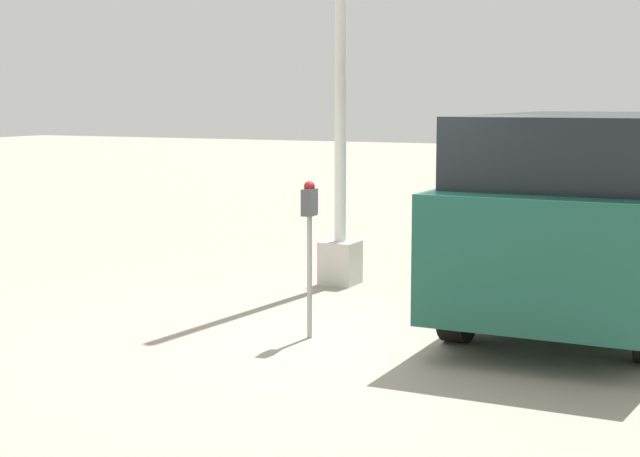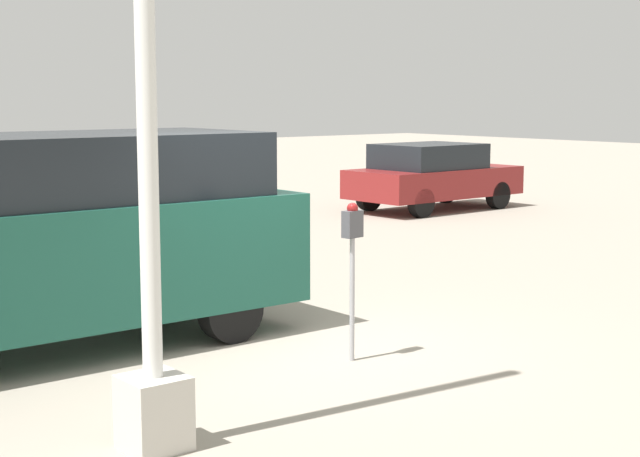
# 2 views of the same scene
# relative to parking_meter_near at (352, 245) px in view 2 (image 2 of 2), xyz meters

# --- Properties ---
(ground_plane) EXTENTS (80.00, 80.00, 0.00)m
(ground_plane) POSITION_rel_parking_meter_near_xyz_m (0.24, -0.65, -1.14)
(ground_plane) COLOR gray
(parking_meter_near) EXTENTS (0.21, 0.14, 1.55)m
(parking_meter_near) POSITION_rel_parking_meter_near_xyz_m (0.00, 0.00, 0.00)
(parking_meter_near) COLOR #9E9EA3
(parking_meter_near) RESTS_ON ground
(lamp_post) EXTENTS (0.44, 0.44, 6.76)m
(lamp_post) POSITION_rel_parking_meter_near_xyz_m (2.70, 0.92, 1.00)
(lamp_post) COLOR beige
(lamp_post) RESTS_ON ground
(parked_van) EXTENTS (5.10, 2.05, 2.19)m
(parked_van) POSITION_rel_parking_meter_near_xyz_m (2.06, -2.25, 0.03)
(parked_van) COLOR #195142
(parked_van) RESTS_ON ground
(car_distant) EXTENTS (4.10, 1.94, 1.49)m
(car_distant) POSITION_rel_parking_meter_near_xyz_m (-9.62, -8.43, -0.36)
(car_distant) COLOR maroon
(car_distant) RESTS_ON ground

